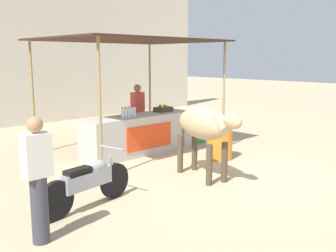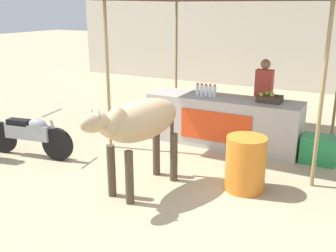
{
  "view_description": "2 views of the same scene",
  "coord_description": "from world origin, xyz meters",
  "px_view_note": "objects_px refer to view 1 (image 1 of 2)",
  "views": [
    {
      "loc": [
        -6.09,
        -5.21,
        2.37
      ],
      "look_at": [
        -0.04,
        1.12,
        0.83
      ],
      "focal_mm": 42.0,
      "sensor_mm": 36.0,
      "label": 1
    },
    {
      "loc": [
        2.48,
        -4.88,
        2.67
      ],
      "look_at": [
        -0.45,
        0.73,
        0.72
      ],
      "focal_mm": 42.0,
      "sensor_mm": 36.0,
      "label": 2
    }
  ],
  "objects_px": {
    "vendor_behind_counter": "(138,114)",
    "fruit_crate": "(163,109)",
    "stall_counter": "(139,134)",
    "water_barrel": "(219,142)",
    "cooler_box": "(192,134)",
    "cow": "(204,127)",
    "motorcycle_parked": "(88,182)",
    "passerby_on_street": "(38,179)"
  },
  "relations": [
    {
      "from": "vendor_behind_counter",
      "to": "cow",
      "type": "height_order",
      "value": "vendor_behind_counter"
    },
    {
      "from": "stall_counter",
      "to": "water_barrel",
      "type": "height_order",
      "value": "stall_counter"
    },
    {
      "from": "vendor_behind_counter",
      "to": "water_barrel",
      "type": "xyz_separation_m",
      "value": [
        0.41,
        -2.5,
        -0.43
      ]
    },
    {
      "from": "vendor_behind_counter",
      "to": "fruit_crate",
      "type": "bearing_deg",
      "value": -67.55
    },
    {
      "from": "cooler_box",
      "to": "motorcycle_parked",
      "type": "height_order",
      "value": "motorcycle_parked"
    },
    {
      "from": "vendor_behind_counter",
      "to": "motorcycle_parked",
      "type": "height_order",
      "value": "vendor_behind_counter"
    },
    {
      "from": "cooler_box",
      "to": "cow",
      "type": "distance_m",
      "value": 3.34
    },
    {
      "from": "stall_counter",
      "to": "water_barrel",
      "type": "xyz_separation_m",
      "value": [
        1.0,
        -1.74,
        -0.06
      ]
    },
    {
      "from": "cooler_box",
      "to": "passerby_on_street",
      "type": "distance_m",
      "value": 6.47
    },
    {
      "from": "stall_counter",
      "to": "motorcycle_parked",
      "type": "height_order",
      "value": "stall_counter"
    },
    {
      "from": "passerby_on_street",
      "to": "water_barrel",
      "type": "bearing_deg",
      "value": 12.35
    },
    {
      "from": "stall_counter",
      "to": "cooler_box",
      "type": "relative_size",
      "value": 5.0
    },
    {
      "from": "vendor_behind_counter",
      "to": "passerby_on_street",
      "type": "bearing_deg",
      "value": -141.88
    },
    {
      "from": "stall_counter",
      "to": "water_barrel",
      "type": "relative_size",
      "value": 3.6
    },
    {
      "from": "cow",
      "to": "vendor_behind_counter",
      "type": "bearing_deg",
      "value": 73.18
    },
    {
      "from": "cooler_box",
      "to": "stall_counter",
      "type": "bearing_deg",
      "value": 176.97
    },
    {
      "from": "vendor_behind_counter",
      "to": "water_barrel",
      "type": "bearing_deg",
      "value": -80.57
    },
    {
      "from": "water_barrel",
      "to": "passerby_on_street",
      "type": "height_order",
      "value": "passerby_on_street"
    },
    {
      "from": "cow",
      "to": "motorcycle_parked",
      "type": "relative_size",
      "value": 1.03
    },
    {
      "from": "vendor_behind_counter",
      "to": "motorcycle_parked",
      "type": "bearing_deg",
      "value": -139.26
    },
    {
      "from": "cow",
      "to": "passerby_on_street",
      "type": "height_order",
      "value": "passerby_on_street"
    },
    {
      "from": "vendor_behind_counter",
      "to": "passerby_on_street",
      "type": "relative_size",
      "value": 1.0
    },
    {
      "from": "motorcycle_parked",
      "to": "vendor_behind_counter",
      "type": "bearing_deg",
      "value": 40.74
    },
    {
      "from": "cooler_box",
      "to": "cow",
      "type": "relative_size",
      "value": 0.32
    },
    {
      "from": "vendor_behind_counter",
      "to": "cooler_box",
      "type": "height_order",
      "value": "vendor_behind_counter"
    },
    {
      "from": "cow",
      "to": "passerby_on_street",
      "type": "bearing_deg",
      "value": -173.98
    },
    {
      "from": "fruit_crate",
      "to": "water_barrel",
      "type": "distance_m",
      "value": 1.9
    },
    {
      "from": "vendor_behind_counter",
      "to": "cooler_box",
      "type": "relative_size",
      "value": 2.75
    },
    {
      "from": "cooler_box",
      "to": "water_barrel",
      "type": "xyz_separation_m",
      "value": [
        -0.84,
        -1.65,
        0.18
      ]
    },
    {
      "from": "cow",
      "to": "motorcycle_parked",
      "type": "bearing_deg",
      "value": 175.01
    },
    {
      "from": "motorcycle_parked",
      "to": "stall_counter",
      "type": "bearing_deg",
      "value": 37.78
    },
    {
      "from": "passerby_on_street",
      "to": "cooler_box",
      "type": "bearing_deg",
      "value": 25.18
    },
    {
      "from": "fruit_crate",
      "to": "motorcycle_parked",
      "type": "relative_size",
      "value": 0.25
    },
    {
      "from": "fruit_crate",
      "to": "cow",
      "type": "bearing_deg",
      "value": -116.65
    },
    {
      "from": "motorcycle_parked",
      "to": "water_barrel",
      "type": "bearing_deg",
      "value": 7.24
    },
    {
      "from": "water_barrel",
      "to": "passerby_on_street",
      "type": "distance_m",
      "value": 5.13
    },
    {
      "from": "stall_counter",
      "to": "water_barrel",
      "type": "bearing_deg",
      "value": -60.18
    },
    {
      "from": "stall_counter",
      "to": "passerby_on_street",
      "type": "distance_m",
      "value": 4.91
    },
    {
      "from": "cooler_box",
      "to": "cow",
      "type": "height_order",
      "value": "cow"
    },
    {
      "from": "motorcycle_parked",
      "to": "passerby_on_street",
      "type": "relative_size",
      "value": 1.08
    },
    {
      "from": "water_barrel",
      "to": "motorcycle_parked",
      "type": "xyz_separation_m",
      "value": [
        -3.89,
        -0.49,
        0.01
      ]
    },
    {
      "from": "stall_counter",
      "to": "vendor_behind_counter",
      "type": "height_order",
      "value": "vendor_behind_counter"
    }
  ]
}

